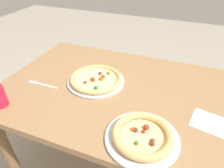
% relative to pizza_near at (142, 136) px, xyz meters
% --- Properties ---
extents(ground_plane, '(8.00, 8.00, 0.00)m').
position_rel_pizza_near_xyz_m(ground_plane, '(-0.25, 0.31, -0.77)').
color(ground_plane, '#9E9384').
extents(dining_table, '(1.36, 0.95, 0.75)m').
position_rel_pizza_near_xyz_m(dining_table, '(-0.25, 0.31, -0.12)').
color(dining_table, '#936D47').
rests_on(dining_table, ground).
extents(pizza_near, '(0.33, 0.33, 0.05)m').
position_rel_pizza_near_xyz_m(pizza_near, '(0.00, 0.00, 0.00)').
color(pizza_near, '#B7B7BC').
rests_on(pizza_near, dining_table).
extents(pizza_far, '(0.35, 0.35, 0.04)m').
position_rel_pizza_near_xyz_m(pizza_far, '(-0.38, 0.33, -0.00)').
color(pizza_far, '#B7B7BC').
rests_on(pizza_far, dining_table).
extents(paper_napkin, '(0.18, 0.17, 0.00)m').
position_rel_pizza_near_xyz_m(paper_napkin, '(0.28, 0.21, -0.02)').
color(paper_napkin, white).
rests_on(paper_napkin, dining_table).
extents(fork, '(0.20, 0.02, 0.00)m').
position_rel_pizza_near_xyz_m(fork, '(-0.68, 0.18, -0.02)').
color(fork, silver).
rests_on(fork, dining_table).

